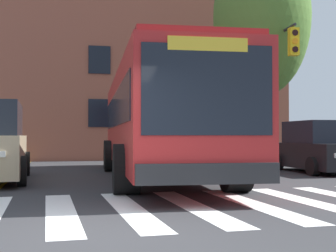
{
  "coord_description": "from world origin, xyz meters",
  "views": [
    {
      "loc": [
        -0.36,
        -5.93,
        1.26
      ],
      "look_at": [
        2.57,
        6.79,
        1.53
      ],
      "focal_mm": 50.0,
      "sensor_mm": 36.0,
      "label": 1
    }
  ],
  "objects_px": {
    "car_black_far_lane": "(317,149)",
    "street_tree_curbside_large": "(261,18)",
    "traffic_light_near_corner": "(280,72)",
    "city_bus": "(158,119)"
  },
  "relations": [
    {
      "from": "traffic_light_near_corner",
      "to": "street_tree_curbside_large",
      "type": "bearing_deg",
      "value": 94.44
    },
    {
      "from": "car_black_far_lane",
      "to": "street_tree_curbside_large",
      "type": "distance_m",
      "value": 6.5
    },
    {
      "from": "traffic_light_near_corner",
      "to": "street_tree_curbside_large",
      "type": "xyz_separation_m",
      "value": [
        -0.11,
        1.45,
        2.45
      ]
    },
    {
      "from": "car_black_far_lane",
      "to": "street_tree_curbside_large",
      "type": "bearing_deg",
      "value": 96.36
    },
    {
      "from": "traffic_light_near_corner",
      "to": "city_bus",
      "type": "bearing_deg",
      "value": -151.78
    },
    {
      "from": "city_bus",
      "to": "car_black_far_lane",
      "type": "height_order",
      "value": "city_bus"
    },
    {
      "from": "car_black_far_lane",
      "to": "street_tree_curbside_large",
      "type": "xyz_separation_m",
      "value": [
        -0.4,
        3.63,
        5.38
      ]
    },
    {
      "from": "car_black_far_lane",
      "to": "street_tree_curbside_large",
      "type": "relative_size",
      "value": 0.44
    },
    {
      "from": "city_bus",
      "to": "street_tree_curbside_large",
      "type": "relative_size",
      "value": 1.3
    },
    {
      "from": "car_black_far_lane",
      "to": "traffic_light_near_corner",
      "type": "height_order",
      "value": "traffic_light_near_corner"
    }
  ]
}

